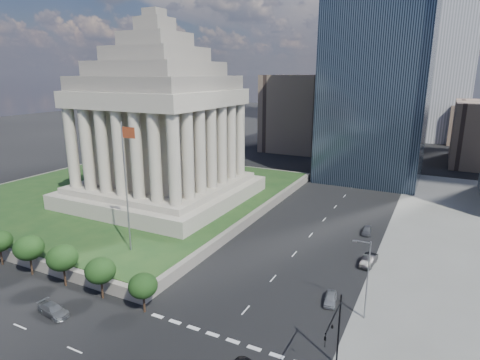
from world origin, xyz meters
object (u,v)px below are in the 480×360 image
Objects in this scene: flagpole at (126,181)px; parked_sedan_mid at (369,260)px; traffic_signal_ne at (335,330)px; street_lamp_north at (366,276)px; suv_grey at (53,310)px; parked_sedan_far at (367,230)px; war_memorial at (159,109)px; parked_sedan_near at (330,298)px.

parked_sedan_mid is at bearing 25.04° from flagpole.
flagpole reaches higher than traffic_signal_ne.
street_lamp_north is 2.10× the size of parked_sedan_mid.
flagpole is at bearing 12.03° from suv_grey.
suv_grey is at bearing -129.74° from parked_sedan_mid.
parked_sedan_far is (29.52, 43.87, 0.01)m from suv_grey.
parked_sedan_mid reaches higher than parked_sedan_far.
flagpole is 4.20× the size of parked_sedan_mid.
suv_grey is (1.30, -15.57, -12.43)m from flagpole.
war_memorial is 54.92m from street_lamp_north.
war_memorial is 10.38× the size of parked_sedan_near.
parked_sedan_mid is (33.33, 15.57, -12.33)m from flagpole.
parked_sedan_far is at bearing 107.17° from parked_sedan_mid.
parked_sedan_far is at bearing 5.72° from war_memorial.
traffic_signal_ne is 11.34m from street_lamp_north.
suv_grey is (13.48, -39.57, -20.72)m from war_memorial.
suv_grey is at bearing -170.95° from traffic_signal_ne.
war_memorial is 46.65m from suv_grey.
suv_grey reaches higher than parked_sedan_near.
suv_grey is at bearing -127.74° from parked_sedan_far.
parked_sedan_mid is at bearing -10.49° from war_memorial.
street_lamp_north is (0.83, 11.30, 0.41)m from traffic_signal_ne.
war_memorial is 47.92m from parked_sedan_far.
parked_sedan_far is at bearing 95.18° from traffic_signal_ne.
traffic_signal_ne is 1.97× the size of parked_sedan_far.
traffic_signal_ne is 39.04m from parked_sedan_far.
parked_sedan_near is at bearing -94.72° from parked_sedan_mid.
parked_sedan_far is (0.00, 25.87, 0.05)m from parked_sedan_near.
flagpole reaches higher than street_lamp_north.
street_lamp_north is (35.16, 1.00, -7.45)m from flagpole.
suv_grey is 52.88m from parked_sedan_far.
parked_sedan_far reaches higher than parked_sedan_near.
war_memorial reaches higher than street_lamp_north.
traffic_signal_ne is 1.70× the size of suv_grey.
traffic_signal_ne is at bearing -88.62° from parked_sedan_far.
flagpole reaches higher than parked_sedan_far.
parked_sedan_far is (-4.33, 27.31, -4.97)m from street_lamp_north.
suv_grey is 1.16× the size of parked_sedan_far.
flagpole is 33.35m from parked_sedan_near.
parked_sedan_far is (-2.50, 12.73, -0.09)m from parked_sedan_mid.
street_lamp_north is 2.46× the size of parked_sedan_far.
parked_sedan_near is (30.83, 2.44, -12.47)m from flagpole.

